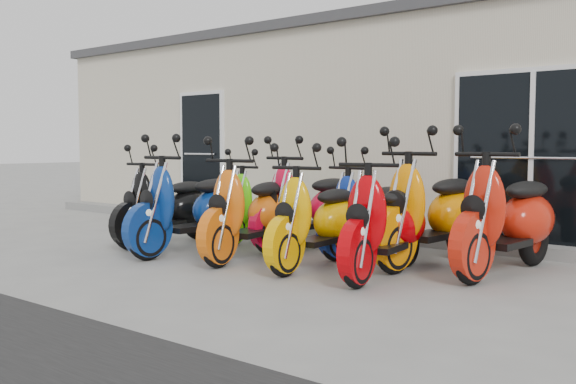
% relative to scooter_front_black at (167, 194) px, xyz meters
% --- Properties ---
extents(ground, '(80.00, 80.00, 0.00)m').
position_rel_scooter_front_black_xyz_m(ground, '(1.57, 0.08, -0.69)').
color(ground, gray).
rests_on(ground, ground).
extents(building, '(14.00, 6.00, 3.20)m').
position_rel_scooter_front_black_xyz_m(building, '(1.57, 5.28, 0.91)').
color(building, beige).
rests_on(building, ground).
extents(roof_cap, '(14.20, 6.20, 0.16)m').
position_rel_scooter_front_black_xyz_m(roof_cap, '(1.57, 5.28, 2.59)').
color(roof_cap, '#3F3F42').
rests_on(roof_cap, building).
extents(front_step, '(14.00, 0.40, 0.15)m').
position_rel_scooter_front_black_xyz_m(front_step, '(1.57, 2.10, -0.61)').
color(front_step, gray).
rests_on(front_step, ground).
extents(door_left, '(1.07, 0.08, 2.22)m').
position_rel_scooter_front_black_xyz_m(door_left, '(-1.63, 2.25, 0.57)').
color(door_left, black).
rests_on(door_left, front_step).
extents(door_right, '(2.02, 0.08, 2.22)m').
position_rel_scooter_front_black_xyz_m(door_right, '(4.17, 2.25, 0.57)').
color(door_right, black).
rests_on(door_right, front_step).
extents(scooter_front_black, '(0.70, 1.87, 1.37)m').
position_rel_scooter_front_black_xyz_m(scooter_front_black, '(0.00, 0.00, 0.00)').
color(scooter_front_black, black).
rests_on(scooter_front_black, ground).
extents(scooter_front_blue, '(0.79, 2.04, 1.50)m').
position_rel_scooter_front_black_xyz_m(scooter_front_blue, '(0.80, -0.29, 0.06)').
color(scooter_front_blue, navy).
rests_on(scooter_front_blue, ground).
extents(scooter_front_orange_a, '(1.01, 2.07, 1.46)m').
position_rel_scooter_front_black_xyz_m(scooter_front_orange_a, '(1.66, -0.13, 0.05)').
color(scooter_front_orange_a, orange).
rests_on(scooter_front_orange_a, ground).
extents(scooter_front_orange_b, '(0.80, 1.92, 1.39)m').
position_rel_scooter_front_black_xyz_m(scooter_front_orange_b, '(2.59, -0.09, 0.01)').
color(scooter_front_orange_b, '#FBB300').
rests_on(scooter_front_orange_b, ground).
extents(scooter_front_red, '(0.93, 2.02, 1.44)m').
position_rel_scooter_front_black_xyz_m(scooter_front_red, '(3.43, -0.05, 0.04)').
color(scooter_front_red, '#C00006').
rests_on(scooter_front_red, ground).
extents(scooter_back_green, '(0.71, 1.80, 1.31)m').
position_rel_scooter_front_black_xyz_m(scooter_back_green, '(0.87, 0.99, -0.03)').
color(scooter_back_green, '#52E309').
rests_on(scooter_back_green, ground).
extents(scooter_back_red, '(1.00, 2.08, 1.48)m').
position_rel_scooter_front_black_xyz_m(scooter_back_red, '(1.78, 0.88, 0.05)').
color(scooter_back_red, red).
rests_on(scooter_back_red, ground).
extents(scooter_back_blue, '(0.85, 1.88, 1.35)m').
position_rel_scooter_front_black_xyz_m(scooter_back_blue, '(2.62, 0.97, -0.01)').
color(scooter_back_blue, navy).
rests_on(scooter_back_blue, ground).
extents(scooter_back_yellow, '(1.00, 2.19, 1.57)m').
position_rel_scooter_front_black_xyz_m(scooter_back_yellow, '(3.53, 0.82, 0.10)').
color(scooter_back_yellow, '#FF8B00').
rests_on(scooter_back_yellow, ground).
extents(scooter_back_extra, '(1.00, 2.19, 1.57)m').
position_rel_scooter_front_black_xyz_m(scooter_back_extra, '(4.38, 0.82, 0.10)').
color(scooter_back_extra, red).
rests_on(scooter_back_extra, ground).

